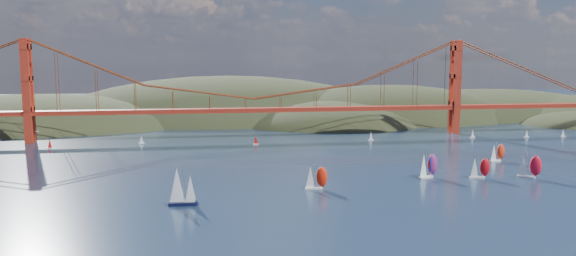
# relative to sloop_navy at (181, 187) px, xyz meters

# --- Properties ---
(ground) EXTENTS (1200.00, 1200.00, 0.00)m
(ground) POSITION_rel_sloop_navy_xyz_m (37.06, -36.39, -5.74)
(ground) COLOR black
(ground) RESTS_ON ground
(headlands) EXTENTS (725.00, 225.00, 96.00)m
(headlands) POSITION_rel_sloop_navy_xyz_m (82.01, 241.90, -18.20)
(headlands) COLOR black
(headlands) RESTS_ON ground
(bridge) EXTENTS (552.00, 12.00, 55.00)m
(bridge) POSITION_rel_sloop_navy_xyz_m (35.31, 143.61, 26.49)
(bridge) COLOR maroon
(bridge) RESTS_ON ground
(sloop_navy) EXTENTS (8.46, 4.91, 13.00)m
(sloop_navy) POSITION_rel_sloop_navy_xyz_m (0.00, 0.00, 0.00)
(sloop_navy) COLOR black
(sloop_navy) RESTS_ON ground
(racer_0) EXTENTS (7.83, 3.53, 8.87)m
(racer_0) POSITION_rel_sloop_navy_xyz_m (45.10, 14.27, -1.55)
(racer_0) COLOR white
(racer_0) RESTS_ON ground
(racer_1) EXTENTS (7.66, 3.64, 8.64)m
(racer_1) POSITION_rel_sloop_navy_xyz_m (109.34, 21.86, -1.66)
(racer_1) COLOR silver
(racer_1) RESTS_ON ground
(racer_2) EXTENTS (8.62, 6.84, 9.81)m
(racer_2) POSITION_rel_sloop_navy_xyz_m (128.09, 19.68, -1.10)
(racer_2) COLOR white
(racer_2) RESTS_ON ground
(racer_3) EXTENTS (7.61, 4.11, 8.54)m
(racer_3) POSITION_rel_sloop_navy_xyz_m (134.05, 52.94, -1.71)
(racer_3) COLOR white
(racer_3) RESTS_ON ground
(racer_rwb) EXTENTS (9.14, 6.20, 10.22)m
(racer_rwb) POSITION_rel_sloop_navy_xyz_m (90.42, 25.39, -0.91)
(racer_rwb) COLOR silver
(racer_rwb) RESTS_ON ground
(distant_boat_2) EXTENTS (3.00, 2.00, 4.70)m
(distant_boat_2) POSITION_rel_sloop_navy_xyz_m (-67.41, 119.78, -3.33)
(distant_boat_2) COLOR silver
(distant_boat_2) RESTS_ON ground
(distant_boat_3) EXTENTS (3.00, 2.00, 4.70)m
(distant_boat_3) POSITION_rel_sloop_navy_xyz_m (-24.06, 129.37, -3.33)
(distant_boat_3) COLOR silver
(distant_boat_3) RESTS_ON ground
(distant_boat_4) EXTENTS (3.00, 2.00, 4.70)m
(distant_boat_4) POSITION_rel_sloop_navy_xyz_m (158.43, 122.20, -3.33)
(distant_boat_4) COLOR silver
(distant_boat_4) RESTS_ON ground
(distant_boat_5) EXTENTS (3.00, 2.00, 4.70)m
(distant_boat_5) POSITION_rel_sloop_navy_xyz_m (189.13, 118.24, -3.33)
(distant_boat_5) COLOR silver
(distant_boat_5) RESTS_ON ground
(distant_boat_6) EXTENTS (3.00, 2.00, 4.70)m
(distant_boat_6) POSITION_rel_sloop_navy_xyz_m (211.47, 117.88, -3.33)
(distant_boat_6) COLOR silver
(distant_boat_6) RESTS_ON ground
(distant_boat_8) EXTENTS (3.00, 2.00, 4.70)m
(distant_boat_8) POSITION_rel_sloop_navy_xyz_m (98.60, 121.49, -3.33)
(distant_boat_8) COLOR silver
(distant_boat_8) RESTS_ON ground
(distant_boat_9) EXTENTS (3.00, 2.00, 4.70)m
(distant_boat_9) POSITION_rel_sloop_navy_xyz_m (34.96, 116.66, -3.33)
(distant_boat_9) COLOR silver
(distant_boat_9) RESTS_ON ground
(gull) EXTENTS (0.90, 0.25, 0.17)m
(gull) POSITION_rel_sloop_navy_xyz_m (-36.96, -13.20, 19.76)
(gull) COLOR white
(gull) RESTS_ON ground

